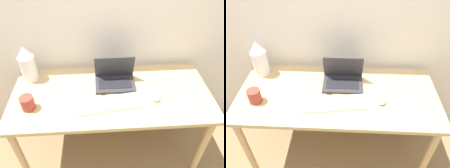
# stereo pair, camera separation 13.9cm
# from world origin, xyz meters

# --- Properties ---
(wall_back) EXTENTS (6.00, 0.05, 2.50)m
(wall_back) POSITION_xyz_m (0.00, 0.72, 1.25)
(wall_back) COLOR white
(wall_back) RESTS_ON ground_plane
(desk) EXTENTS (1.49, 0.66, 0.71)m
(desk) POSITION_xyz_m (0.00, 0.33, 0.63)
(desk) COLOR tan
(desk) RESTS_ON ground_plane
(laptop) EXTENTS (0.30, 0.22, 0.23)m
(laptop) POSITION_xyz_m (0.03, 0.45, 0.76)
(laptop) COLOR #333338
(laptop) RESTS_ON desk
(keyboard) EXTENTS (0.47, 0.20, 0.02)m
(keyboard) POSITION_xyz_m (-0.03, 0.21, 0.72)
(keyboard) COLOR white
(keyboard) RESTS_ON desk
(mouse) EXTENTS (0.07, 0.10, 0.04)m
(mouse) POSITION_xyz_m (0.31, 0.26, 0.73)
(mouse) COLOR white
(mouse) RESTS_ON desk
(vase) EXTENTS (0.12, 0.12, 0.30)m
(vase) POSITION_xyz_m (-0.63, 0.54, 0.86)
(vase) COLOR white
(vase) RESTS_ON desk
(mp3_player) EXTENTS (0.04, 0.05, 0.01)m
(mp3_player) POSITION_xyz_m (-0.06, 0.34, 0.72)
(mp3_player) COLOR black
(mp3_player) RESTS_ON desk
(mug) EXTENTS (0.09, 0.09, 0.10)m
(mug) POSITION_xyz_m (-0.58, 0.22, 0.77)
(mug) COLOR #9E382D
(mug) RESTS_ON desk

